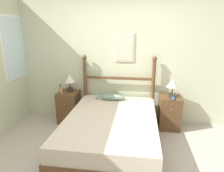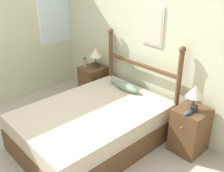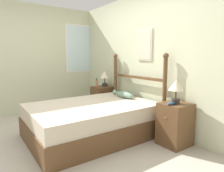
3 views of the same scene
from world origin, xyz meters
TOP-DOWN VIEW (x-y plane):
  - ground_plane at (0.00, 0.00)m, footprint 16.00×16.00m
  - wall_back at (0.00, 1.73)m, footprint 6.40×0.08m
  - bed at (-0.03, 0.60)m, footprint 1.47×2.06m
  - headboard at (-0.03, 1.59)m, footprint 1.49×0.10m
  - nightstand_left at (-1.07, 1.46)m, footprint 0.40×0.45m
  - nightstand_right at (1.01, 1.46)m, footprint 0.40×0.45m
  - table_lamp_left at (-1.03, 1.50)m, footprint 0.23×0.23m
  - table_lamp_right at (1.02, 1.43)m, footprint 0.23×0.23m
  - bottle at (-1.18, 1.37)m, footprint 0.07×0.07m
  - model_boat at (1.03, 1.32)m, footprint 0.06×0.17m
  - fish_pillow at (-0.14, 1.37)m, footprint 0.57×0.16m

SIDE VIEW (x-z plane):
  - ground_plane at x=0.00m, z-range 0.00..0.00m
  - bed at x=-0.03m, z-range 0.00..0.55m
  - nightstand_left at x=-1.07m, z-range 0.00..0.65m
  - nightstand_right at x=1.01m, z-range 0.00..0.65m
  - fish_pillow at x=-0.14m, z-range 0.56..0.68m
  - model_boat at x=1.03m, z-range 0.59..0.76m
  - bottle at x=-1.18m, z-range 0.64..0.83m
  - headboard at x=-0.03m, z-range 0.08..1.49m
  - table_lamp_left at x=-1.03m, z-range 0.72..1.08m
  - table_lamp_right at x=1.02m, z-range 0.72..1.08m
  - wall_back at x=0.00m, z-range 0.00..2.55m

